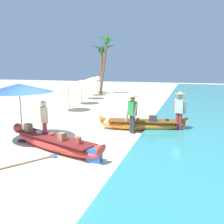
# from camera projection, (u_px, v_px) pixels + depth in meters

# --- Properties ---
(ground_plane) EXTENTS (80.00, 80.00, 0.00)m
(ground_plane) POSITION_uv_depth(u_px,v_px,m) (53.00, 148.00, 8.17)
(ground_plane) COLOR beige
(boat_red_foreground) EXTENTS (4.28, 1.90, 0.75)m
(boat_red_foreground) POSITION_uv_depth(u_px,v_px,m) (53.00, 142.00, 7.90)
(boat_red_foreground) COLOR red
(boat_red_foreground) RESTS_ON ground
(boat_orange_midground) EXTENTS (3.99, 1.47, 0.75)m
(boat_orange_midground) POSITION_uv_depth(u_px,v_px,m) (142.00, 124.00, 10.50)
(boat_orange_midground) COLOR orange
(boat_orange_midground) RESTS_ON ground
(person_vendor_hatted) EXTENTS (0.56, 0.48, 1.73)m
(person_vendor_hatted) POSITION_uv_depth(u_px,v_px,m) (132.00, 111.00, 9.81)
(person_vendor_hatted) COLOR #333842
(person_vendor_hatted) RESTS_ON ground
(person_tourist_customer) EXTENTS (0.51, 0.54, 1.63)m
(person_tourist_customer) POSITION_uv_depth(u_px,v_px,m) (44.00, 120.00, 8.39)
(person_tourist_customer) COLOR #B2383D
(person_tourist_customer) RESTS_ON ground
(person_vendor_assistant) EXTENTS (0.59, 0.44, 1.82)m
(person_vendor_assistant) POSITION_uv_depth(u_px,v_px,m) (180.00, 109.00, 9.99)
(person_vendor_assistant) COLOR #B2383D
(person_vendor_assistant) RESTS_ON ground
(patio_umbrella_large) EXTENTS (2.49, 2.49, 2.22)m
(patio_umbrella_large) POSITION_uv_depth(u_px,v_px,m) (19.00, 88.00, 8.48)
(patio_umbrella_large) COLOR #B7B7BC
(patio_umbrella_large) RESTS_ON ground
(parasol_row_0) EXTENTS (1.60, 1.60, 1.91)m
(parasol_row_0) POSITION_uv_depth(u_px,v_px,m) (69.00, 84.00, 14.86)
(parasol_row_0) COLOR #8E6B47
(parasol_row_0) RESTS_ON ground
(parasol_row_1) EXTENTS (1.60, 1.60, 1.91)m
(parasol_row_1) POSITION_uv_depth(u_px,v_px,m) (81.00, 82.00, 17.82)
(parasol_row_1) COLOR #8E6B47
(parasol_row_1) RESTS_ON ground
(parasol_row_2) EXTENTS (1.60, 1.60, 1.91)m
(parasol_row_2) POSITION_uv_depth(u_px,v_px,m) (89.00, 80.00, 20.81)
(parasol_row_2) COLOR #8E6B47
(parasol_row_2) RESTS_ON ground
(parasol_row_3) EXTENTS (1.60, 1.60, 1.91)m
(parasol_row_3) POSITION_uv_depth(u_px,v_px,m) (93.00, 78.00, 23.66)
(parasol_row_3) COLOR #8E6B47
(parasol_row_3) RESTS_ON ground
(parasol_row_4) EXTENTS (1.60, 1.60, 1.91)m
(parasol_row_4) POSITION_uv_depth(u_px,v_px,m) (97.00, 77.00, 26.48)
(parasol_row_4) COLOR #8E6B47
(parasol_row_4) RESTS_ON ground
(palm_tree_tall_inland) EXTENTS (2.76, 2.90, 5.43)m
(palm_tree_tall_inland) POSITION_uv_depth(u_px,v_px,m) (102.00, 54.00, 24.70)
(palm_tree_tall_inland) COLOR brown
(palm_tree_tall_inland) RESTS_ON ground
(palm_tree_leaning_seaward) EXTENTS (2.34, 2.84, 6.32)m
(palm_tree_leaning_seaward) POSITION_uv_depth(u_px,v_px,m) (106.00, 47.00, 24.11)
(palm_tree_leaning_seaward) COLOR brown
(palm_tree_leaning_seaward) RESTS_ON ground
(cooler_box) EXTENTS (0.43, 0.29, 0.42)m
(cooler_box) POSITION_uv_depth(u_px,v_px,m) (94.00, 155.00, 6.90)
(cooler_box) COLOR blue
(cooler_box) RESTS_ON ground
(paddle) EXTENTS (1.20, 1.67, 0.05)m
(paddle) POSITION_uv_depth(u_px,v_px,m) (35.00, 160.00, 6.97)
(paddle) COLOR #8E6B47
(paddle) RESTS_ON ground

